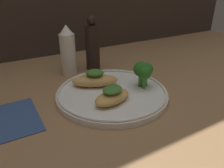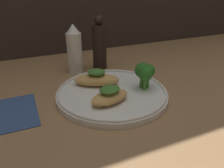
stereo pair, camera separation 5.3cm
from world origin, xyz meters
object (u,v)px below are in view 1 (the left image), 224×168
at_px(broccoli_bunch, 143,71).
at_px(sauce_bottle, 68,51).
at_px(plate, 112,93).
at_px(pepper_grinder, 93,46).

relative_size(broccoli_bunch, sauce_bottle, 0.45).
xyz_separation_m(plate, pepper_grinder, (0.04, 0.20, 0.07)).
xyz_separation_m(broccoli_bunch, pepper_grinder, (-0.04, 0.21, 0.02)).
relative_size(broccoli_bunch, pepper_grinder, 0.40).
bearing_deg(pepper_grinder, sauce_bottle, 180.00).
distance_m(broccoli_bunch, sauce_bottle, 0.25).
bearing_deg(plate, pepper_grinder, 77.72).
xyz_separation_m(broccoli_bunch, sauce_bottle, (-0.12, 0.21, 0.01)).
bearing_deg(pepper_grinder, plate, -102.28).
height_order(broccoli_bunch, pepper_grinder, pepper_grinder).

